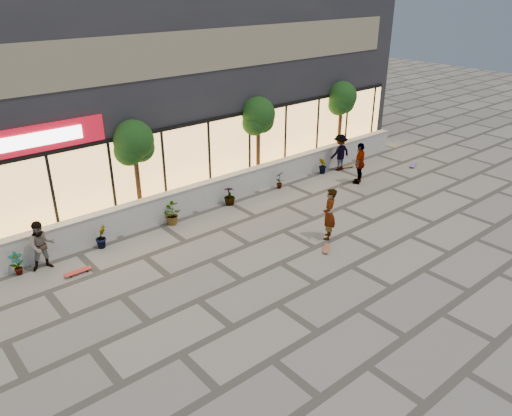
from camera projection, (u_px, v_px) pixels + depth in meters
ground at (351, 266)px, 16.32m from camera, size 80.00×80.00×0.00m
planter_wall at (223, 188)px, 20.97m from camera, size 22.00×0.42×1.04m
retail_building at (151, 80)px, 23.22m from camera, size 24.00×9.17×8.50m
shrub_a at (17, 264)px, 15.69m from camera, size 0.43×0.29×0.81m
shrub_b at (101, 237)px, 17.32m from camera, size 0.57×0.57×0.81m
shrub_c at (171, 214)px, 18.95m from camera, size 0.68×0.77×0.81m
shrub_d at (229, 196)px, 20.58m from camera, size 0.64×0.64×0.81m
shrub_e at (280, 180)px, 22.21m from camera, size 0.46×0.35×0.81m
shrub_f at (323, 166)px, 23.84m from camera, size 0.55×0.57×0.81m
tree_midwest at (134, 145)px, 18.39m from camera, size 1.60×1.50×3.92m
tree_mideast at (258, 118)px, 21.88m from camera, size 1.60×1.50×3.92m
tree_east at (342, 100)px, 25.08m from camera, size 1.60×1.50×3.92m
skater_center at (329, 214)px, 17.71m from camera, size 0.83×0.78×1.91m
skater_left at (42, 246)px, 15.86m from camera, size 0.93×0.79×1.68m
skater_right_near at (360, 163)px, 22.55m from camera, size 1.21×0.91×1.91m
skater_right_far at (340, 152)px, 24.11m from camera, size 1.20×0.75×1.79m
skateboard_center at (326, 248)px, 17.25m from camera, size 0.66×0.56×0.08m
skateboard_left at (78, 271)px, 15.87m from camera, size 0.86×0.23×0.10m
skateboard_right_near at (347, 167)px, 24.68m from camera, size 0.80×0.41×0.09m
skateboard_right_far at (413, 165)px, 24.91m from camera, size 0.86×0.55×0.10m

